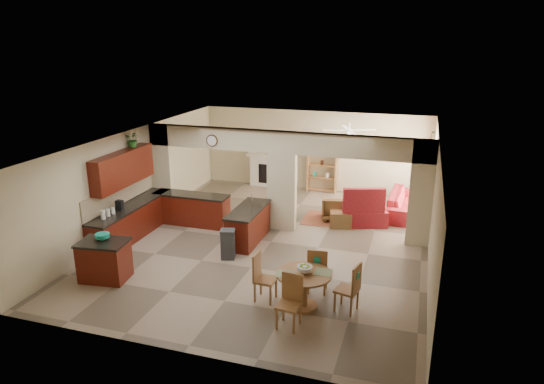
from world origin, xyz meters
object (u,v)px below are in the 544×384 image
(kitchen_island, at_px, (104,260))
(dining_table, at_px, (304,285))
(sofa, at_px, (406,203))
(armchair, at_px, (335,207))

(kitchen_island, bearing_deg, dining_table, -5.50)
(sofa, distance_m, armchair, 2.25)
(sofa, bearing_deg, dining_table, 167.63)
(dining_table, bearing_deg, sofa, 74.79)
(kitchen_island, xyz_separation_m, sofa, (6.22, 6.36, -0.11))
(kitchen_island, distance_m, dining_table, 4.53)
(dining_table, height_order, armchair, dining_table)
(dining_table, xyz_separation_m, armchair, (-0.30, 5.16, -0.14))
(dining_table, distance_m, armchair, 5.17)
(kitchen_island, relative_size, dining_table, 1.03)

